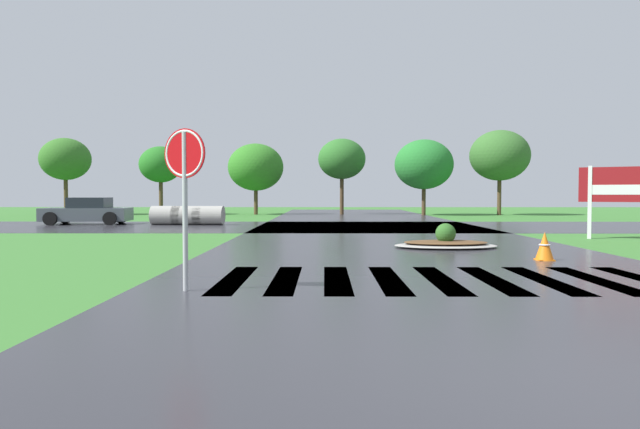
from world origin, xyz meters
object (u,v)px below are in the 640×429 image
at_px(stop_sign, 185,171).
at_px(drainage_pipe_stack, 188,215).
at_px(car_blue_compact, 88,212).
at_px(traffic_cone, 545,247).
at_px(estate_billboard, 632,188).
at_px(median_island, 446,243).

distance_m(stop_sign, drainage_pipe_stack, 19.37).
height_order(car_blue_compact, drainage_pipe_stack, car_blue_compact).
xyz_separation_m(stop_sign, traffic_cone, (7.09, 4.12, -1.54)).
distance_m(stop_sign, car_blue_compact, 21.55).
height_order(estate_billboard, median_island, estate_billboard).
bearing_deg(traffic_cone, car_blue_compact, 137.56).
height_order(car_blue_compact, traffic_cone, car_blue_compact).
distance_m(car_blue_compact, traffic_cone, 22.50).
relative_size(stop_sign, median_island, 0.88).
xyz_separation_m(estate_billboard, drainage_pipe_stack, (-16.54, 8.95, -1.22)).
xyz_separation_m(stop_sign, car_blue_compact, (-9.51, 19.30, -1.25)).
distance_m(median_island, car_blue_compact, 19.32).
height_order(stop_sign, drainage_pipe_stack, stop_sign).
bearing_deg(drainage_pipe_stack, median_island, -49.44).
height_order(stop_sign, median_island, stop_sign).
bearing_deg(traffic_cone, estate_billboard, 48.95).
bearing_deg(estate_billboard, drainage_pipe_stack, -0.88).
xyz_separation_m(car_blue_compact, traffic_cone, (16.60, -15.18, -0.29)).
height_order(stop_sign, traffic_cone, stop_sign).
relative_size(car_blue_compact, traffic_cone, 6.50).
bearing_deg(estate_billboard, stop_sign, 66.72).
relative_size(stop_sign, drainage_pipe_stack, 0.71).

